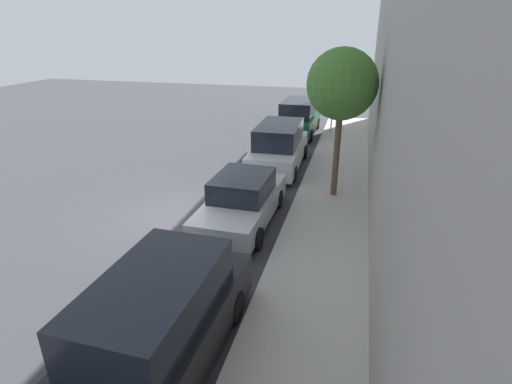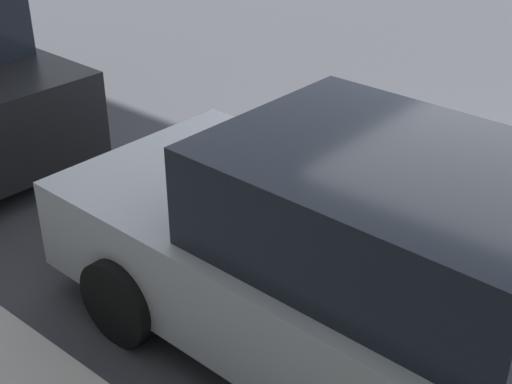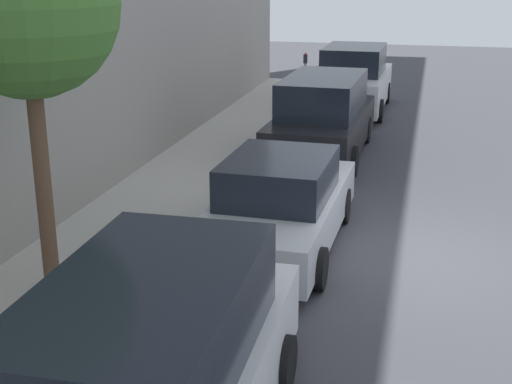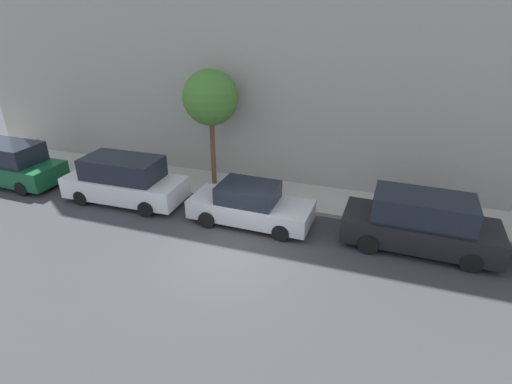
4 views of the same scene
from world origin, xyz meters
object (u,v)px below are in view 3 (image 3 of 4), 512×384
Objects in this scene: parked_sedan_third at (280,205)px; parked_minivan_fourth at (149,380)px; street_tree at (26,6)px; parked_suv_nearest at (353,81)px; parking_meter_near at (305,71)px; parked_minivan_second at (322,118)px.

parked_sedan_third is 0.92× the size of parked_minivan_fourth.
street_tree is (2.56, -2.81, 3.01)m from parked_minivan_fourth.
parked_suv_nearest is 1.91m from parking_meter_near.
parked_suv_nearest is 11.38m from parked_sedan_third.
parked_minivan_second is 11.29m from parked_minivan_fourth.
parked_minivan_second is 5.85m from parked_sedan_third.
parked_sedan_third is at bearing -134.55° from street_tree.
parking_meter_near reaches higher than parked_sedan_third.
parked_minivan_second is (0.11, 5.53, -0.01)m from parked_suv_nearest.
parked_sedan_third is 4.89m from street_tree.
parked_suv_nearest is at bearing -89.48° from parked_sedan_third.
parked_minivan_second is at bearing -89.09° from parked_minivan_fourth.
parked_minivan_second reaches higher than parked_sedan_third.
parking_meter_near is at bearing -81.82° from parked_sedan_third.
parked_sedan_third is 12.42m from parking_meter_near.
parked_minivan_fourth is 1.00× the size of street_tree.
parked_minivan_fourth is at bearing 90.91° from parked_minivan_second.
parked_suv_nearest reaches higher than parked_sedan_third.
parked_sedan_third is 5.45m from parked_minivan_fourth.
parking_meter_near is 0.30× the size of street_tree.
street_tree is at bearing 86.83° from parking_meter_near.
parked_suv_nearest is 3.29× the size of parking_meter_near.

